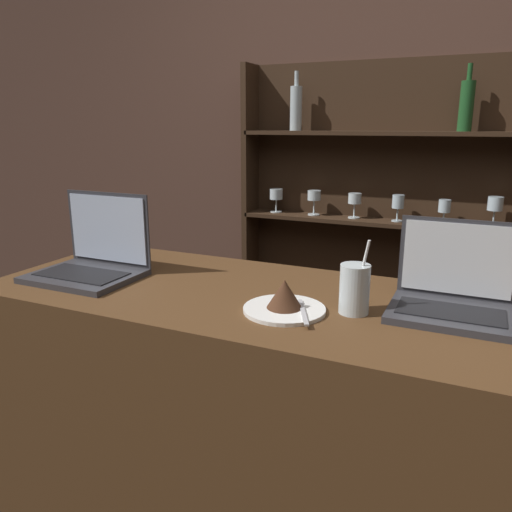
# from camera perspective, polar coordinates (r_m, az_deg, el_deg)

# --- Properties ---
(bar_counter) EXTENTS (1.82, 0.62, 0.97)m
(bar_counter) POSITION_cam_1_polar(r_m,az_deg,el_deg) (1.59, 4.33, -21.64)
(bar_counter) COLOR #4C3019
(bar_counter) RESTS_ON ground_plane
(back_wall) EXTENTS (7.00, 0.06, 2.70)m
(back_wall) POSITION_cam_1_polar(r_m,az_deg,el_deg) (2.65, 15.60, 12.64)
(back_wall) COLOR #4C3328
(back_wall) RESTS_ON ground_plane
(back_shelf) EXTENTS (1.41, 0.18, 1.73)m
(back_shelf) POSITION_cam_1_polar(r_m,az_deg,el_deg) (2.63, 13.52, 2.90)
(back_shelf) COLOR #332114
(back_shelf) RESTS_ON ground_plane
(laptop_near) EXTENTS (0.32, 0.25, 0.25)m
(laptop_near) POSITION_cam_1_polar(r_m,az_deg,el_deg) (1.64, -18.12, -0.27)
(laptop_near) COLOR #333338
(laptop_near) RESTS_ON bar_counter
(laptop_far) EXTENTS (0.29, 0.23, 0.23)m
(laptop_far) POSITION_cam_1_polar(r_m,az_deg,el_deg) (1.34, 21.57, -4.03)
(laptop_far) COLOR #333338
(laptop_far) RESTS_ON bar_counter
(cake_plate) EXTENTS (0.21, 0.21, 0.08)m
(cake_plate) POSITION_cam_1_polar(r_m,az_deg,el_deg) (1.26, 3.20, -5.09)
(cake_plate) COLOR white
(cake_plate) RESTS_ON bar_counter
(water_glass) EXTENTS (0.08, 0.08, 0.19)m
(water_glass) POSITION_cam_1_polar(r_m,az_deg,el_deg) (1.27, 11.20, -3.71)
(water_glass) COLOR silver
(water_glass) RESTS_ON bar_counter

